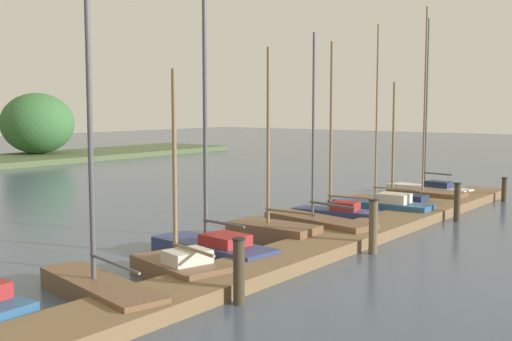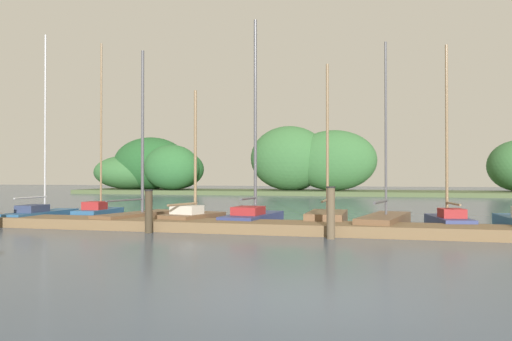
{
  "view_description": "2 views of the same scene",
  "coord_description": "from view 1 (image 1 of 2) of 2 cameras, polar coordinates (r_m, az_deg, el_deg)",
  "views": [
    {
      "loc": [
        -16.7,
        -0.67,
        4.2
      ],
      "look_at": [
        -3.11,
        9.59,
        2.48
      ],
      "focal_mm": 45.26,
      "sensor_mm": 36.0,
      "label": 1
    },
    {
      "loc": [
        1.16,
        -7.52,
        1.89
      ],
      "look_at": [
        -3.56,
        11.2,
        2.07
      ],
      "focal_mm": 35.35,
      "sensor_mm": 36.0,
      "label": 2
    }
  ],
  "objects": [
    {
      "name": "dock_pier",
      "position": [
        19.61,
        7.43,
        -6.11
      ],
      "size": [
        27.81,
        1.8,
        0.35
      ],
      "color": "brown",
      "rests_on": "ground"
    },
    {
      "name": "sailboat_2",
      "position": [
        14.54,
        -13.93,
        -9.71
      ],
      "size": [
        1.89,
        4.36,
        6.75
      ],
      "rotation": [
        0.0,
        0.0,
        1.35
      ],
      "color": "brown",
      "rests_on": "ground"
    },
    {
      "name": "sailboat_3",
      "position": [
        15.84,
        -6.86,
        -8.33
      ],
      "size": [
        1.93,
        2.97,
        5.07
      ],
      "rotation": [
        0.0,
        0.0,
        1.32
      ],
      "color": "brown",
      "rests_on": "ground"
    },
    {
      "name": "sailboat_4",
      "position": [
        17.87,
        -4.05,
        -6.48
      ],
      "size": [
        1.65,
        4.18,
        7.81
      ],
      "rotation": [
        0.0,
        0.0,
        1.47
      ],
      "color": "navy",
      "rests_on": "ground"
    },
    {
      "name": "sailboat_5",
      "position": [
        19.98,
        1.26,
        -5.3
      ],
      "size": [
        1.29,
        3.08,
        5.95
      ],
      "rotation": [
        0.0,
        0.0,
        1.57
      ],
      "color": "brown",
      "rests_on": "ground"
    },
    {
      "name": "sailboat_6",
      "position": [
        21.46,
        5.24,
        -4.67
      ],
      "size": [
        1.92,
        4.44,
        6.54
      ],
      "rotation": [
        0.0,
        0.0,
        1.37
      ],
      "color": "brown",
      "rests_on": "ground"
    },
    {
      "name": "sailboat_7",
      "position": [
        23.48,
        6.88,
        -3.6
      ],
      "size": [
        1.41,
        3.25,
        6.45
      ],
      "rotation": [
        0.0,
        0.0,
        1.72
      ],
      "color": "navy",
      "rests_on": "ground"
    },
    {
      "name": "sailboat_8",
      "position": [
        25.11,
        10.86,
        -3.1
      ],
      "size": [
        1.3,
        4.1,
        7.2
      ],
      "rotation": [
        0.0,
        0.0,
        1.61
      ],
      "color": "#285684",
      "rests_on": "ground"
    },
    {
      "name": "sailboat_9",
      "position": [
        27.21,
        12.3,
        -2.65
      ],
      "size": [
        1.15,
        4.43,
        5.14
      ],
      "rotation": [
        0.0,
        0.0,
        1.56
      ],
      "color": "brown",
      "rests_on": "ground"
    },
    {
      "name": "sailboat_10",
      "position": [
        28.81,
        14.65,
        -2.03
      ],
      "size": [
        1.29,
        3.4,
        8.35
      ],
      "rotation": [
        0.0,
        0.0,
        1.54
      ],
      "color": "brown",
      "rests_on": "ground"
    },
    {
      "name": "sailboat_11",
      "position": [
        31.32,
        14.94,
        -1.27
      ],
      "size": [
        1.53,
        4.28,
        8.19
      ],
      "rotation": [
        0.0,
        0.0,
        1.42
      ],
      "color": "silver",
      "rests_on": "ground"
    },
    {
      "name": "mooring_piling_1",
      "position": [
        13.77,
        -1.52,
        -8.88
      ],
      "size": [
        0.28,
        0.28,
        1.42
      ],
      "color": "#3D3323",
      "rests_on": "ground"
    },
    {
      "name": "mooring_piling_2",
      "position": [
        18.61,
        10.32,
        -4.88
      ],
      "size": [
        0.28,
        0.28,
        1.56
      ],
      "color": "brown",
      "rests_on": "ground"
    },
    {
      "name": "mooring_piling_3",
      "position": [
        24.54,
        17.35,
        -2.66
      ],
      "size": [
        0.27,
        0.27,
        1.41
      ],
      "color": "#3D3323",
      "rests_on": "ground"
    },
    {
      "name": "mooring_piling_4",
      "position": [
        30.24,
        21.08,
        -1.56
      ],
      "size": [
        0.25,
        0.25,
        1.06
      ],
      "color": "#3D3323",
      "rests_on": "ground"
    }
  ]
}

